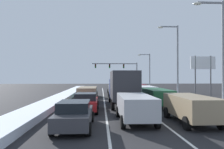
{
  "coord_description": "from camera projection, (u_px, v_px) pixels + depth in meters",
  "views": [
    {
      "loc": [
        -2.07,
        -5.93,
        2.87
      ],
      "look_at": [
        -0.24,
        29.34,
        3.19
      ],
      "focal_mm": 34.06,
      "sensor_mm": 36.0,
      "label": 1
    }
  ],
  "objects": [
    {
      "name": "ground_plane",
      "position": [
        119.0,
        102.0,
        24.02
      ],
      "size": [
        120.0,
        120.0,
        0.0
      ],
      "primitive_type": "plane",
      "color": "black"
    },
    {
      "name": "lane_stripe_between_right_lane_and_center_lane",
      "position": [
        129.0,
        98.0,
        28.61
      ],
      "size": [
        0.14,
        49.61,
        0.01
      ],
      "primitive_type": "cube",
      "color": "silver",
      "rests_on": "ground"
    },
    {
      "name": "lane_stripe_between_center_lane_and_left_lane",
      "position": [
        104.0,
        98.0,
        28.43
      ],
      "size": [
        0.14,
        49.61,
        0.01
      ],
      "primitive_type": "cube",
      "color": "silver",
      "rests_on": "ground"
    },
    {
      "name": "snow_bank_right_shoulder",
      "position": [
        168.0,
        95.0,
        28.89
      ],
      "size": [
        1.9,
        49.61,
        0.68
      ],
      "primitive_type": "cube",
      "color": "silver",
      "rests_on": "ground"
    },
    {
      "name": "snow_bank_left_shoulder",
      "position": [
        64.0,
        96.0,
        28.16
      ],
      "size": [
        2.18,
        49.61,
        0.5
      ],
      "primitive_type": "cube",
      "color": "silver",
      "rests_on": "ground"
    },
    {
      "name": "suv_tan_right_lane_nearest",
      "position": [
        191.0,
        106.0,
        13.05
      ],
      "size": [
        2.16,
        4.9,
        1.67
      ],
      "color": "#937F60",
      "rests_on": "ground"
    },
    {
      "name": "suv_green_right_lane_second",
      "position": [
        157.0,
        96.0,
        19.81
      ],
      "size": [
        2.16,
        4.9,
        1.67
      ],
      "color": "#1E5633",
      "rests_on": "ground"
    },
    {
      "name": "suv_white_right_lane_third",
      "position": [
        145.0,
        92.0,
        25.97
      ],
      "size": [
        2.16,
        4.9,
        1.67
      ],
      "color": "silver",
      "rests_on": "ground"
    },
    {
      "name": "suv_maroon_right_lane_fourth",
      "position": [
        138.0,
        88.0,
        32.78
      ],
      "size": [
        2.16,
        4.9,
        1.67
      ],
      "color": "maroon",
      "rests_on": "ground"
    },
    {
      "name": "suv_silver_center_lane_nearest",
      "position": [
        135.0,
        106.0,
        13.35
      ],
      "size": [
        2.16,
        4.9,
        1.67
      ],
      "color": "#B7BABF",
      "rests_on": "ground"
    },
    {
      "name": "box_truck_center_lane_second",
      "position": [
        123.0,
        86.0,
        20.53
      ],
      "size": [
        2.53,
        7.2,
        3.36
      ],
      "color": "navy",
      "rests_on": "ground"
    },
    {
      "name": "suv_gray_center_lane_third",
      "position": [
        116.0,
        90.0,
        28.31
      ],
      "size": [
        2.16,
        4.9,
        1.67
      ],
      "color": "slate",
      "rests_on": "ground"
    },
    {
      "name": "sedan_black_center_lane_fourth",
      "position": [
        114.0,
        89.0,
        34.95
      ],
      "size": [
        2.0,
        4.5,
        1.51
      ],
      "color": "black",
      "rests_on": "ground"
    },
    {
      "name": "sedan_charcoal_left_lane_nearest",
      "position": [
        74.0,
        115.0,
        11.7
      ],
      "size": [
        2.0,
        4.5,
        1.51
      ],
      "color": "#38383D",
      "rests_on": "ground"
    },
    {
      "name": "sedan_red_left_lane_second",
      "position": [
        86.0,
        102.0,
        17.41
      ],
      "size": [
        2.0,
        4.5,
        1.51
      ],
      "color": "maroon",
      "rests_on": "ground"
    },
    {
      "name": "suv_tan_left_lane_third",
      "position": [
        88.0,
        93.0,
        23.6
      ],
      "size": [
        2.16,
        4.9,
        1.67
      ],
      "color": "#937F60",
      "rests_on": "ground"
    },
    {
      "name": "sedan_green_left_lane_fourth",
      "position": [
        90.0,
        92.0,
        29.43
      ],
      "size": [
        2.0,
        4.5,
        1.51
      ],
      "color": "#1E5633",
      "rests_on": "ground"
    },
    {
      "name": "traffic_light_gantry",
      "position": [
        121.0,
        69.0,
        51.21
      ],
      "size": [
        10.94,
        0.47,
        6.2
      ],
      "color": "slate",
      "rests_on": "ground"
    },
    {
      "name": "street_lamp_right_near",
      "position": [
        219.0,
        46.0,
        17.72
      ],
      "size": [
        2.66,
        0.36,
        9.18
      ],
      "color": "gray",
      "rests_on": "ground"
    },
    {
      "name": "street_lamp_right_mid",
      "position": [
        175.0,
        56.0,
        26.69
      ],
      "size": [
        2.66,
        0.36,
        9.28
      ],
      "color": "gray",
      "rests_on": "ground"
    },
    {
      "name": "street_lamp_right_far",
      "position": [
        148.0,
        68.0,
        44.73
      ],
      "size": [
        2.66,
        0.36,
        7.64
      ],
      "color": "gray",
      "rests_on": "ground"
    },
    {
      "name": "roadside_sign_right",
      "position": [
        203.0,
        67.0,
        26.88
      ],
      "size": [
        3.2,
        0.16,
        5.5
      ],
      "color": "#59595B",
      "rests_on": "ground"
    }
  ]
}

